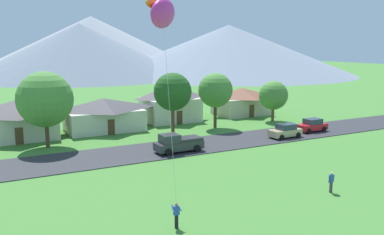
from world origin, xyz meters
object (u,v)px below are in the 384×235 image
Objects in this scene: tree_left_of_center at (215,90)px; tree_center at (173,92)px; house_leftmost at (16,119)px; house_rightmost at (104,114)px; kite_flyer_with_kite at (163,16)px; tree_right_of_center at (273,95)px; pickup_truck_charcoal_west_side at (178,143)px; tree_near_left at (45,99)px; house_right_center at (241,101)px; watcher_person at (331,182)px; parked_car_tan_west_end at (285,131)px; parked_car_red_mid_west at (312,125)px; house_left_center at (170,102)px.

tree_center is at bearing -161.82° from tree_left_of_center.
tree_center is at bearing -24.49° from house_leftmost.
kite_flyer_with_kite reaches higher than house_rightmost.
tree_left_of_center reaches higher than tree_right_of_center.
pickup_truck_charcoal_west_side is (-10.36, -9.53, -4.19)m from tree_left_of_center.
tree_near_left is 1.12× the size of tree_left_of_center.
house_right_center is at bearing 38.49° from tree_left_of_center.
house_rightmost is 1.74× the size of tree_right_of_center.
house_rightmost is 33.02m from watcher_person.
tree_center reaches higher than house_right_center.
tree_left_of_center is at bearing 79.25° from watcher_person.
kite_flyer_with_kite is 8.57× the size of watcher_person.
house_right_center is 23.60m from house_rightmost.
pickup_truck_charcoal_west_side is (-14.89, -0.12, 0.19)m from parked_car_tan_west_end.
tree_near_left is 33.63m from parked_car_red_mid_west.
tree_left_of_center is 0.95× the size of tree_center.
house_right_center is 2.04× the size of parked_car_tan_west_end.
kite_flyer_with_kite is 18.28m from watcher_person.
kite_flyer_with_kite reaches higher than tree_left_of_center.
parked_car_red_mid_west is 0.81× the size of pickup_truck_charcoal_west_side.
tree_center reaches higher than house_left_center.
parked_car_red_mid_west is 23.26m from watcher_person.
house_rightmost is at bearing 167.53° from tree_right_of_center.
house_left_center is (21.74, 2.20, 0.35)m from house_leftmost.
house_leftmost reaches higher than watcher_person.
tree_near_left is at bearing -165.47° from house_right_center.
tree_near_left is 32.74m from tree_right_of_center.
house_leftmost is at bearing 155.51° from tree_center.
parked_car_tan_west_end is at bearing 32.85° from kite_flyer_with_kite.
tree_center reaches higher than tree_left_of_center.
parked_car_red_mid_west is (0.64, -15.74, -1.43)m from house_right_center.
parked_car_red_mid_west is at bearing -12.99° from tree_near_left.
kite_flyer_with_kite reaches higher than pickup_truck_charcoal_west_side.
pickup_truck_charcoal_west_side is at bearing 108.16° from watcher_person.
house_rightmost is (-10.75, -2.00, -0.57)m from house_left_center.
tree_near_left reaches higher than watcher_person.
tree_near_left is at bearing -178.22° from tree_right_of_center.
kite_flyer_with_kite reaches higher than watcher_person.
kite_flyer_with_kite is at bearing -115.19° from house_left_center.
kite_flyer_with_kite reaches higher than tree_near_left.
house_left_center is at bearing 5.77° from house_leftmost.
tree_left_of_center reaches higher than house_rightmost.
house_right_center is 1.08× the size of tree_center.
parked_car_red_mid_west is at bearing -91.52° from tree_right_of_center.
kite_flyer_with_kite is at bearing -77.13° from house_leftmost.
parked_car_tan_west_end is 1.01× the size of parked_car_red_mid_west.
house_rightmost reaches higher than pickup_truck_charcoal_west_side.
house_left_center is 0.79× the size of house_rightmost.
house_right_center is 2.07× the size of parked_car_red_mid_west.
kite_flyer_with_kite is (-14.97, -31.83, 10.36)m from house_left_center.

